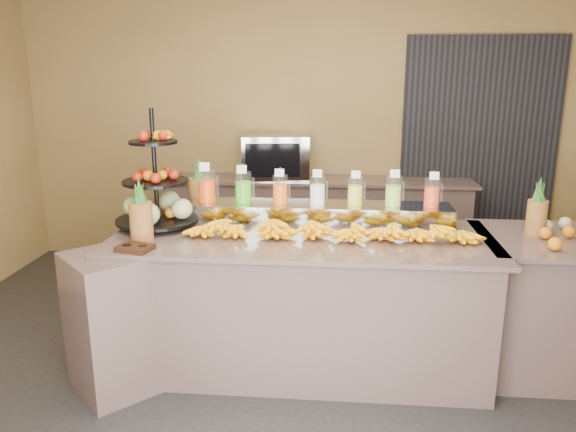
# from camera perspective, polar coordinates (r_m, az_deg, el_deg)

# --- Properties ---
(ground) EXTENTS (6.00, 6.00, 0.00)m
(ground) POSITION_cam_1_polar(r_m,az_deg,el_deg) (3.81, 1.04, -16.88)
(ground) COLOR black
(ground) RESTS_ON ground
(room_envelope) EXTENTS (6.04, 5.02, 2.82)m
(room_envelope) POSITION_cam_1_polar(r_m,az_deg,el_deg) (4.01, 4.76, 13.03)
(room_envelope) COLOR olive
(room_envelope) RESTS_ON ground
(buffet_counter) EXTENTS (2.75, 1.25, 0.93)m
(buffet_counter) POSITION_cam_1_polar(r_m,az_deg,el_deg) (3.83, -0.38, -8.81)
(buffet_counter) COLOR #896A63
(buffet_counter) RESTS_ON ground
(right_counter) EXTENTS (1.08, 0.88, 0.93)m
(right_counter) POSITION_cam_1_polar(r_m,az_deg,el_deg) (4.20, 25.56, -8.08)
(right_counter) COLOR #896A63
(right_counter) RESTS_ON ground
(back_ledge) EXTENTS (3.10, 0.55, 0.93)m
(back_ledge) POSITION_cam_1_polar(r_m,az_deg,el_deg) (5.69, 2.75, -0.76)
(back_ledge) COLOR #896A63
(back_ledge) RESTS_ON ground
(pitcher_tray) EXTENTS (1.85, 0.30, 0.15)m
(pitcher_tray) POSITION_cam_1_polar(r_m,az_deg,el_deg) (3.94, 2.98, 0.18)
(pitcher_tray) COLOR gray
(pitcher_tray) RESTS_ON buffet_counter
(juice_pitcher_orange_a) EXTENTS (0.12, 0.13, 0.30)m
(juice_pitcher_orange_a) POSITION_cam_1_polar(r_m,az_deg,el_deg) (4.00, -8.23, 2.88)
(juice_pitcher_orange_a) COLOR silver
(juice_pitcher_orange_a) RESTS_ON pitcher_tray
(juice_pitcher_green) EXTENTS (0.12, 0.12, 0.28)m
(juice_pitcher_green) POSITION_cam_1_polar(r_m,az_deg,el_deg) (3.95, -4.55, 2.76)
(juice_pitcher_green) COLOR silver
(juice_pitcher_green) RESTS_ON pitcher_tray
(juice_pitcher_orange_b) EXTENTS (0.11, 0.11, 0.26)m
(juice_pitcher_orange_b) POSITION_cam_1_polar(r_m,az_deg,el_deg) (3.92, -0.79, 2.58)
(juice_pitcher_orange_b) COLOR silver
(juice_pitcher_orange_b) RESTS_ON pitcher_tray
(juice_pitcher_milk) EXTENTS (0.11, 0.11, 0.26)m
(juice_pitcher_milk) POSITION_cam_1_polar(r_m,az_deg,el_deg) (3.90, 3.01, 2.50)
(juice_pitcher_milk) COLOR silver
(juice_pitcher_milk) RESTS_ON pitcher_tray
(juice_pitcher_lemon) EXTENTS (0.11, 0.11, 0.26)m
(juice_pitcher_lemon) POSITION_cam_1_polar(r_m,az_deg,el_deg) (3.90, 6.84, 2.39)
(juice_pitcher_lemon) COLOR silver
(juice_pitcher_lemon) RESTS_ON pitcher_tray
(juice_pitcher_lime) EXTENTS (0.11, 0.12, 0.27)m
(juice_pitcher_lime) POSITION_cam_1_polar(r_m,az_deg,el_deg) (3.91, 10.65, 2.35)
(juice_pitcher_lime) COLOR silver
(juice_pitcher_lime) RESTS_ON pitcher_tray
(juice_pitcher_orange_c) EXTENTS (0.11, 0.11, 0.26)m
(juice_pitcher_orange_c) POSITION_cam_1_polar(r_m,az_deg,el_deg) (3.95, 14.40, 2.19)
(juice_pitcher_orange_c) COLOR silver
(juice_pitcher_orange_c) RESTS_ON pitcher_tray
(banana_heap) EXTENTS (1.89, 0.17, 0.16)m
(banana_heap) POSITION_cam_1_polar(r_m,az_deg,el_deg) (3.64, 4.13, -1.16)
(banana_heap) COLOR #E7A40B
(banana_heap) RESTS_ON buffet_counter
(fruit_stand) EXTENTS (0.67, 0.67, 0.81)m
(fruit_stand) POSITION_cam_1_polar(r_m,az_deg,el_deg) (3.96, -12.72, 1.92)
(fruit_stand) COLOR black
(fruit_stand) RESTS_ON buffet_counter
(condiment_caddy) EXTENTS (0.24, 0.20, 0.03)m
(condiment_caddy) POSITION_cam_1_polar(r_m,az_deg,el_deg) (3.52, -15.28, -3.14)
(condiment_caddy) COLOR black
(condiment_caddy) RESTS_ON buffet_counter
(pineapple_left_a) EXTENTS (0.15, 0.15, 0.41)m
(pineapple_left_a) POSITION_cam_1_polar(r_m,az_deg,el_deg) (3.68, -14.71, -0.12)
(pineapple_left_a) COLOR brown
(pineapple_left_a) RESTS_ON buffet_counter
(pineapple_left_b) EXTENTS (0.15, 0.15, 0.44)m
(pineapple_left_b) POSITION_cam_1_polar(r_m,az_deg,el_deg) (4.21, -8.98, 2.30)
(pineapple_left_b) COLOR brown
(pineapple_left_b) RESTS_ON buffet_counter
(right_fruit_pile) EXTENTS (0.44, 0.42, 0.23)m
(right_fruit_pile) POSITION_cam_1_polar(r_m,az_deg,el_deg) (3.96, 26.40, -1.32)
(right_fruit_pile) COLOR brown
(right_fruit_pile) RESTS_ON right_counter
(oven_warmer) EXTENTS (0.70, 0.53, 0.43)m
(oven_warmer) POSITION_cam_1_polar(r_m,az_deg,el_deg) (5.58, -1.29, 6.07)
(oven_warmer) COLOR gray
(oven_warmer) RESTS_ON back_ledge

